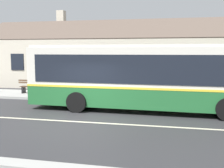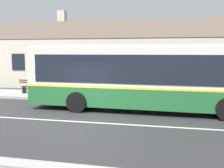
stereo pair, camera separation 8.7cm
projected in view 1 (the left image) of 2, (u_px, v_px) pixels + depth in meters
ground_plane at (76, 122)px, 11.83m from camera, size 300.00×300.00×0.00m
sidewalk_far at (109, 97)px, 17.64m from camera, size 60.00×3.00×0.15m
curb_near at (13, 164)px, 7.22m from camera, size 60.00×0.50×0.12m
lane_divider_stripe at (76, 122)px, 11.83m from camera, size 60.00×0.16×0.01m
community_building at (128, 62)px, 24.48m from camera, size 24.27×8.18×6.72m
transit_bus at (147, 76)px, 13.86m from camera, size 11.87×3.00×3.27m
bench_by_building at (33, 87)px, 18.70m from camera, size 1.85×0.51×0.94m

